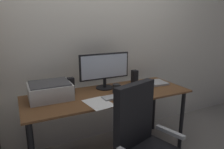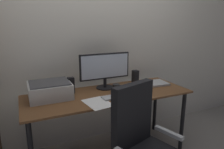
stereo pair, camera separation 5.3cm
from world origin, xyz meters
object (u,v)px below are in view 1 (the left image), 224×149
monitor (105,68)px  laptop (153,83)px  coffee_mug (116,88)px  speaker_left (71,86)px  desk (109,101)px  speaker_right (135,77)px  keyboard (117,96)px  printer (50,90)px  mouse (139,93)px

monitor → laptop: (0.59, -0.11, -0.22)m
coffee_mug → speaker_left: bearing=156.8°
desk → monitor: bearing=78.8°
monitor → speaker_right: size_ratio=3.41×
coffee_mug → laptop: size_ratio=0.29×
keyboard → laptop: size_ratio=0.91×
speaker_right → printer: bearing=-177.2°
monitor → coffee_mug: monitor is taller
laptop → printer: bearing=-176.9°
desk → speaker_right: bearing=21.8°
speaker_left → speaker_right: size_ratio=1.00×
printer → speaker_left: bearing=12.7°
desk → monitor: size_ratio=3.00×
speaker_left → printer: (-0.22, -0.05, -0.00)m
mouse → laptop: 0.43m
laptop → keyboard: bearing=-155.0°
mouse → speaker_right: 0.37m
coffee_mug → speaker_right: speaker_right is taller
speaker_left → laptop: bearing=-5.8°
speaker_left → printer: 0.23m
desk → coffee_mug: bearing=-11.2°
monitor → keyboard: bearing=-92.6°
desk → speaker_right: (0.43, 0.17, 0.17)m
speaker_right → keyboard: bearing=-142.2°
desk → monitor: 0.36m
mouse → coffee_mug: size_ratio=1.02×
laptop → speaker_right: (-0.20, 0.10, 0.07)m
desk → printer: (-0.58, 0.12, 0.16)m
coffee_mug → printer: 0.67m
desk → mouse: (0.27, -0.16, 0.10)m
desk → coffee_mug: size_ratio=18.59×
mouse → printer: printer is taller
keyboard → speaker_left: (-0.38, 0.31, 0.08)m
mouse → coffee_mug: (-0.19, 0.14, 0.03)m
keyboard → printer: printer is taller
coffee_mug → speaker_left: (-0.44, 0.19, 0.04)m
desk → mouse: bearing=-30.3°
desk → printer: 0.61m
coffee_mug → printer: (-0.66, 0.14, 0.03)m
keyboard → speaker_right: bearing=35.5°
speaker_left → monitor: bearing=1.2°
desk → monitor: monitor is taller
coffee_mug → desk: bearing=168.8°
keyboard → mouse: (0.25, -0.01, 0.01)m
speaker_right → printer: 1.01m
mouse → speaker_right: bearing=50.3°
laptop → desk: bearing=-168.1°
keyboard → laptop: 0.64m
printer → speaker_right: bearing=2.8°
keyboard → desk: bearing=95.9°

